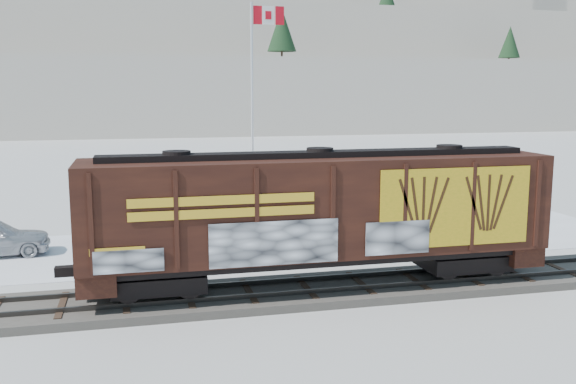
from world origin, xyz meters
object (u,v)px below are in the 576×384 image
object	(u,v)px
flagpole	(254,137)
car_white	(272,232)
hopper_railcar	(320,211)
car_dark	(367,222)

from	to	relation	value
flagpole	car_white	xyz separation A→B (m)	(-0.83, -8.60, -3.61)
car_white	hopper_railcar	bearing A→B (deg)	163.34
flagpole	car_dark	distance (m)	9.31
car_dark	car_white	bearing A→B (deg)	95.11
car_white	car_dark	xyz separation A→B (m)	(4.86, 1.02, 0.01)
flagpole	hopper_railcar	bearing A→B (deg)	-92.28
hopper_railcar	car_dark	bearing A→B (deg)	58.73
flagpole	car_white	bearing A→B (deg)	-95.50
flagpole	car_white	distance (m)	9.37
flagpole	car_white	size ratio (longest dim) A/B	2.62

